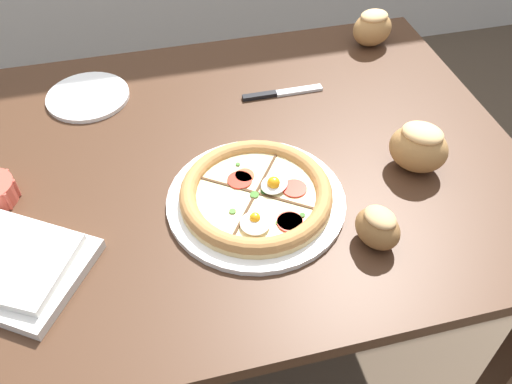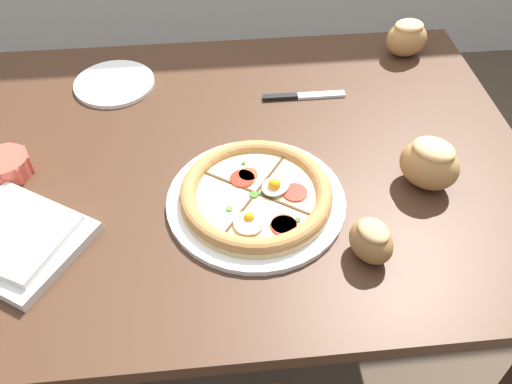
{
  "view_description": "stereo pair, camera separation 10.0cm",
  "coord_description": "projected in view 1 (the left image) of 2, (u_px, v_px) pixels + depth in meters",
  "views": [
    {
      "loc": [
        -0.08,
        -0.81,
        1.48
      ],
      "look_at": [
        0.09,
        -0.14,
        0.76
      ],
      "focal_mm": 38.0,
      "sensor_mm": 36.0,
      "label": 1
    },
    {
      "loc": [
        0.02,
        -0.83,
        1.48
      ],
      "look_at": [
        0.09,
        -0.14,
        0.76
      ],
      "focal_mm": 38.0,
      "sensor_mm": 36.0,
      "label": 2
    }
  ],
  "objects": [
    {
      "name": "napkin_folded",
      "position": [
        14.0,
        266.0,
        0.9
      ],
      "size": [
        0.3,
        0.29,
        0.04
      ],
      "rotation": [
        0.0,
        0.0,
        -0.58
      ],
      "color": "silver",
      "rests_on": "dining_table"
    },
    {
      "name": "side_saucer",
      "position": [
        88.0,
        97.0,
        1.25
      ],
      "size": [
        0.19,
        0.19,
        0.01
      ],
      "color": "white",
      "rests_on": "dining_table"
    },
    {
      "name": "bread_piece_far",
      "position": [
        378.0,
        227.0,
        0.93
      ],
      "size": [
        0.1,
        0.1,
        0.08
      ],
      "rotation": [
        0.0,
        0.0,
        2.04
      ],
      "color": "olive",
      "rests_on": "dining_table"
    },
    {
      "name": "ground_plane",
      "position": [
        216.0,
        342.0,
        1.63
      ],
      "size": [
        12.0,
        12.0,
        0.0
      ],
      "primitive_type": "plane",
      "color": "brown"
    },
    {
      "name": "bread_piece_mid",
      "position": [
        373.0,
        27.0,
        1.38
      ],
      "size": [
        0.11,
        0.09,
        0.09
      ],
      "rotation": [
        0.0,
        0.0,
        0.13
      ],
      "color": "#B27F47",
      "rests_on": "dining_table"
    },
    {
      "name": "bread_piece_near",
      "position": [
        419.0,
        147.0,
        1.05
      ],
      "size": [
        0.14,
        0.14,
        0.1
      ],
      "rotation": [
        0.0,
        0.0,
        2.44
      ],
      "color": "#B27F47",
      "rests_on": "dining_table"
    },
    {
      "name": "dining_table",
      "position": [
        201.0,
        196.0,
        1.17
      ],
      "size": [
        1.32,
        0.91,
        0.73
      ],
      "color": "#422819",
      "rests_on": "ground_plane"
    },
    {
      "name": "knife_main",
      "position": [
        281.0,
        93.0,
        1.26
      ],
      "size": [
        0.19,
        0.02,
        0.01
      ],
      "rotation": [
        0.0,
        0.0,
        0.0
      ],
      "color": "silver",
      "rests_on": "dining_table"
    },
    {
      "name": "pizza",
      "position": [
        256.0,
        196.0,
        1.01
      ],
      "size": [
        0.34,
        0.34,
        0.05
      ],
      "color": "white",
      "rests_on": "dining_table"
    }
  ]
}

